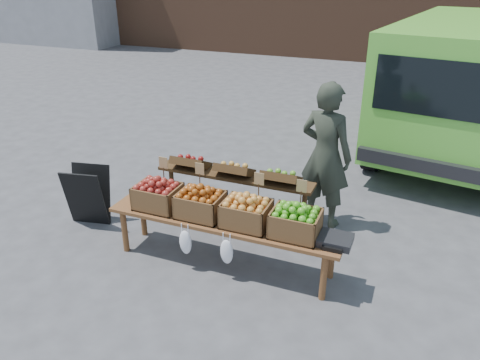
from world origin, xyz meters
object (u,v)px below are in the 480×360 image
at_px(weighing_scale, 335,240).
at_px(delivery_van, 465,89).
at_px(crate_golden_apples, 158,197).
at_px(crate_red_apples, 246,214).
at_px(crate_green_apples, 295,224).
at_px(chalkboard_sign, 88,196).
at_px(crate_russet_pears, 201,205).
at_px(display_bench, 224,242).
at_px(vendor, 326,156).
at_px(back_table, 235,195).

bearing_deg(weighing_scale, delivery_van, 75.67).
height_order(delivery_van, crate_golden_apples, delivery_van).
bearing_deg(delivery_van, crate_red_apples, -105.09).
xyz_separation_m(delivery_van, crate_golden_apples, (-3.31, -4.85, -0.45)).
height_order(crate_green_apples, weighing_scale, crate_green_apples).
bearing_deg(chalkboard_sign, crate_russet_pears, -17.93).
bearing_deg(display_bench, weighing_scale, 0.00).
bearing_deg(crate_green_apples, display_bench, 180.00).
bearing_deg(crate_red_apples, delivery_van, 65.47).
xyz_separation_m(crate_red_apples, crate_green_apples, (0.55, 0.00, 0.00)).
bearing_deg(crate_golden_apples, weighing_scale, 0.00).
relative_size(crate_green_apples, weighing_scale, 1.47).
xyz_separation_m(vendor, crate_golden_apples, (-1.64, -1.38, -0.24)).
relative_size(delivery_van, vendor, 2.71).
height_order(display_bench, crate_green_apples, crate_green_apples).
distance_m(delivery_van, crate_red_apples, 5.35).
bearing_deg(delivery_van, crate_russet_pears, -110.23).
xyz_separation_m(crate_green_apples, weighing_scale, (0.43, 0.00, -0.10)).
bearing_deg(crate_russet_pears, display_bench, 0.00).
bearing_deg(chalkboard_sign, delivery_van, 34.34).
distance_m(chalkboard_sign, crate_green_apples, 2.88).
xyz_separation_m(delivery_van, chalkboard_sign, (-4.52, -4.65, -0.76)).
relative_size(chalkboard_sign, crate_russet_pears, 1.60).
height_order(delivery_van, chalkboard_sign, delivery_van).
distance_m(crate_russet_pears, crate_red_apples, 0.55).
bearing_deg(crate_russet_pears, vendor, 51.65).
height_order(back_table, crate_golden_apples, back_table).
height_order(crate_golden_apples, crate_green_apples, same).
bearing_deg(crate_red_apples, chalkboard_sign, 175.09).
bearing_deg(crate_golden_apples, crate_russet_pears, 0.00).
distance_m(crate_golden_apples, crate_russet_pears, 0.55).
xyz_separation_m(display_bench, crate_golden_apples, (-0.82, 0.00, 0.42)).
bearing_deg(vendor, crate_russet_pears, 66.71).
distance_m(back_table, crate_red_apples, 0.86).
distance_m(delivery_van, vendor, 3.86).
relative_size(delivery_van, chalkboard_sign, 6.47).
bearing_deg(crate_red_apples, crate_golden_apples, 180.00).
xyz_separation_m(crate_russet_pears, crate_green_apples, (1.10, 0.00, 0.00)).
relative_size(back_table, display_bench, 0.78).
relative_size(delivery_van, weighing_scale, 15.20).
xyz_separation_m(vendor, crate_russet_pears, (-1.09, -1.38, -0.24)).
distance_m(crate_golden_apples, weighing_scale, 2.08).
bearing_deg(crate_green_apples, crate_red_apples, 180.00).
relative_size(crate_golden_apples, crate_russet_pears, 1.00).
distance_m(vendor, crate_russet_pears, 1.77).
height_order(crate_golden_apples, crate_russet_pears, same).
distance_m(display_bench, crate_green_apples, 0.93).
relative_size(crate_golden_apples, crate_green_apples, 1.00).
relative_size(chalkboard_sign, weighing_scale, 2.35).
xyz_separation_m(delivery_van, crate_russet_pears, (-2.76, -4.85, -0.45)).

